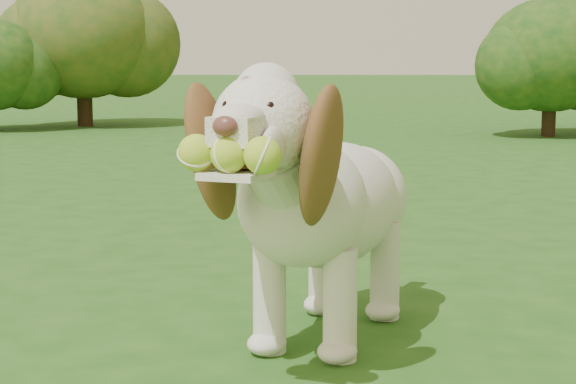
{
  "coord_description": "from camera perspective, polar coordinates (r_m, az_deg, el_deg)",
  "views": [
    {
      "loc": [
        0.1,
        -2.45,
        0.85
      ],
      "look_at": [
        0.05,
        0.08,
        0.49
      ],
      "focal_mm": 60.0,
      "sensor_mm": 36.0,
      "label": 1
    }
  ],
  "objects": [
    {
      "name": "ground",
      "position": [
        2.59,
        -1.22,
        -11.01
      ],
      "size": [
        80.0,
        80.0,
        0.0
      ],
      "primitive_type": "plane",
      "color": "#1F4C15",
      "rests_on": "ground"
    },
    {
      "name": "dog",
      "position": [
        2.8,
        1.91,
        -0.24
      ],
      "size": [
        0.72,
        1.25,
        0.83
      ],
      "rotation": [
        0.0,
        0.0,
        -0.35
      ],
      "color": "silver",
      "rests_on": "ground"
    },
    {
      "name": "shrub_c",
      "position": [
        10.47,
        15.33,
        7.85
      ],
      "size": [
        1.4,
        1.4,
        1.45
      ],
      "color": "#382314",
      "rests_on": "ground"
    },
    {
      "name": "shrub_b",
      "position": [
        11.88,
        -12.07,
        9.06
      ],
      "size": [
        1.78,
        1.78,
        1.84
      ],
      "color": "#382314",
      "rests_on": "ground"
    }
  ]
}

